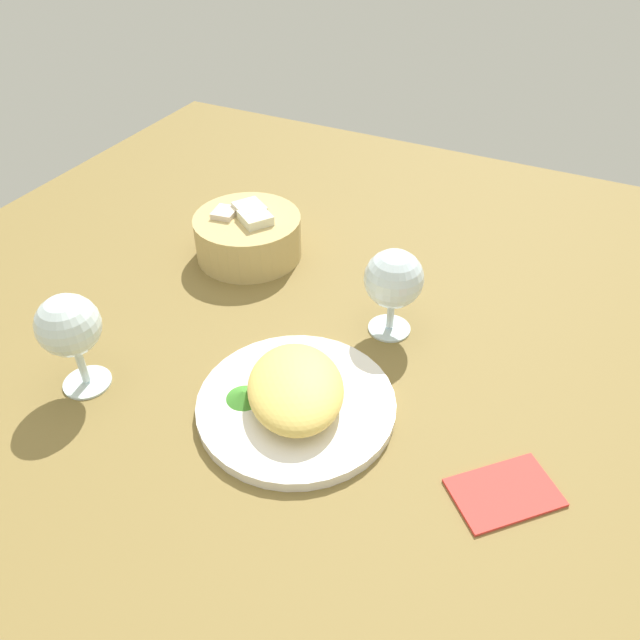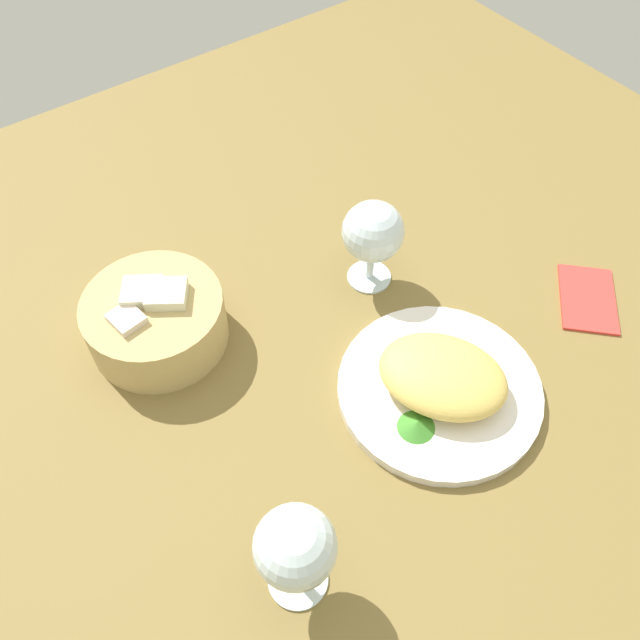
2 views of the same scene
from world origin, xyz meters
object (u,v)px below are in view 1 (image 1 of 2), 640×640
plate (296,405)px  folded_napkin (505,491)px  bread_basket (248,235)px  wine_glass_far (69,328)px  wine_glass_near (394,281)px

plate → folded_napkin: bearing=-92.2°
bread_basket → folded_napkin: 55.24cm
bread_basket → plate: bearing=-139.4°
folded_napkin → bread_basket: bearing=-74.6°
plate → folded_napkin: plate is taller
plate → bread_basket: (26.39, 22.58, 3.00)cm
wine_glass_far → folded_napkin: size_ratio=1.21×
wine_glass_far → folded_napkin: bearing=-82.3°
plate → wine_glass_far: 28.02cm
plate → wine_glass_near: bearing=-13.8°
bread_basket → folded_napkin: bearing=-119.7°
wine_glass_near → folded_napkin: 29.68cm
plate → wine_glass_near: (18.84, -4.62, 7.53)cm
plate → wine_glass_far: size_ratio=1.79×
wine_glass_far → folded_napkin: 52.07cm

